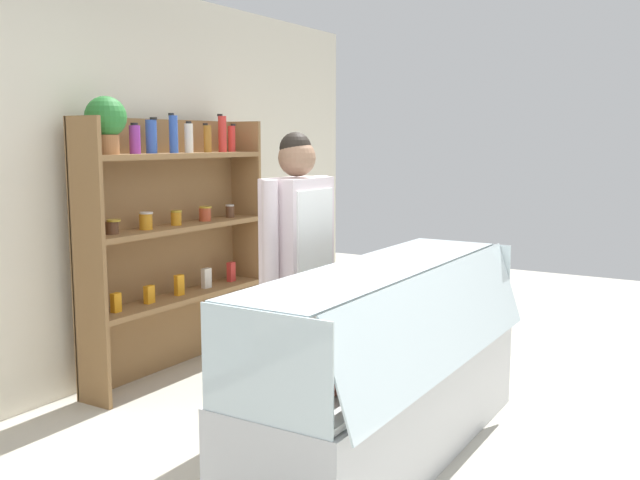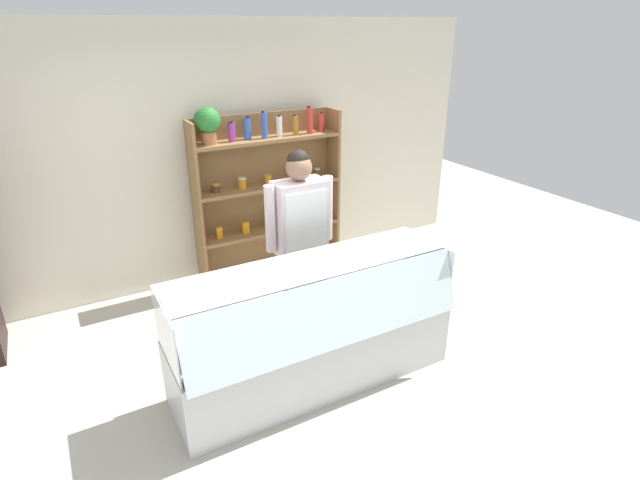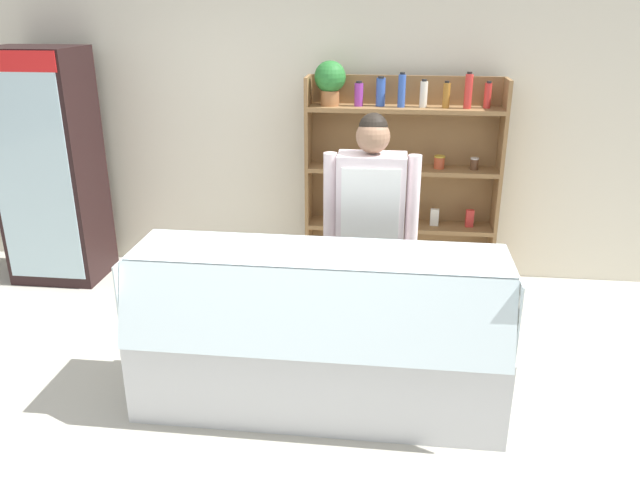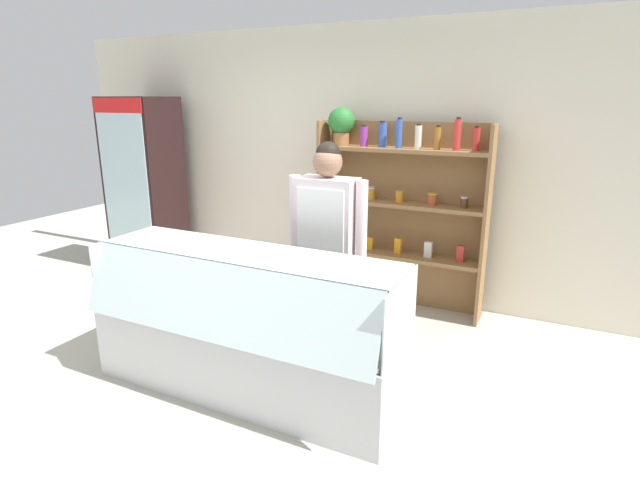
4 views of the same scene
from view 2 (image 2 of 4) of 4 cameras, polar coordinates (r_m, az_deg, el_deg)
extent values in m
plane|color=#B7B2A3|center=(4.06, -3.49, -16.90)|extent=(12.00, 12.00, 0.00)
cube|color=silver|center=(5.37, -14.49, 8.96)|extent=(6.80, 0.10, 2.70)
cube|color=olive|center=(5.54, -6.36, 5.11)|extent=(1.61, 0.02, 1.79)
cube|color=olive|center=(5.18, -13.80, 3.22)|extent=(0.03, 0.28, 1.79)
cube|color=olive|center=(5.76, 1.47, 5.96)|extent=(0.03, 0.28, 1.79)
cube|color=olive|center=(5.55, -5.63, 1.21)|extent=(1.55, 0.28, 0.04)
cube|color=olive|center=(5.38, -5.84, 6.15)|extent=(1.55, 0.28, 0.04)
cube|color=olive|center=(5.25, -6.06, 11.37)|extent=(1.55, 0.28, 0.04)
cylinder|color=#996038|center=(5.03, -12.61, 11.32)|extent=(0.15, 0.15, 0.12)
sphere|color=#27712D|center=(5.00, -12.78, 13.20)|extent=(0.25, 0.25, 0.25)
cylinder|color=purple|center=(5.09, -10.08, 12.02)|extent=(0.07, 0.07, 0.18)
cylinder|color=black|center=(5.08, -10.16, 13.12)|extent=(0.05, 0.05, 0.02)
cylinder|color=#3356B2|center=(5.17, -8.33, 12.54)|extent=(0.07, 0.07, 0.22)
cylinder|color=black|center=(5.13, -8.30, 13.80)|extent=(0.05, 0.05, 0.02)
cylinder|color=#3356B2|center=(5.19, -6.40, 12.85)|extent=(0.06, 0.06, 0.25)
cylinder|color=black|center=(5.19, -6.54, 14.35)|extent=(0.04, 0.04, 0.02)
cylinder|color=silver|center=(5.28, -4.69, 12.82)|extent=(0.06, 0.06, 0.20)
cylinder|color=black|center=(5.26, -4.72, 13.99)|extent=(0.04, 0.04, 0.02)
cylinder|color=#9E6623|center=(5.34, -2.81, 12.93)|extent=(0.06, 0.06, 0.19)
cylinder|color=black|center=(5.34, -2.93, 14.07)|extent=(0.04, 0.04, 0.02)
cylinder|color=red|center=(5.41, -1.17, 13.47)|extent=(0.06, 0.06, 0.26)
cylinder|color=black|center=(5.40, -1.29, 14.97)|extent=(0.04, 0.04, 0.02)
cylinder|color=red|center=(5.52, 0.12, 13.32)|extent=(0.06, 0.06, 0.20)
cylinder|color=black|center=(5.49, 0.20, 14.38)|extent=(0.04, 0.04, 0.02)
cylinder|color=brown|center=(5.19, -11.85, 5.79)|extent=(0.08, 0.08, 0.08)
cylinder|color=gold|center=(5.16, -11.83, 6.23)|extent=(0.09, 0.09, 0.01)
cylinder|color=orange|center=(5.26, -8.87, 6.39)|extent=(0.09, 0.09, 0.11)
cylinder|color=silver|center=(5.23, -8.89, 6.99)|extent=(0.09, 0.09, 0.01)
cylinder|color=orange|center=(5.36, -5.96, 6.80)|extent=(0.07, 0.07, 0.09)
cylinder|color=gold|center=(5.34, -5.96, 7.32)|extent=(0.08, 0.08, 0.01)
cylinder|color=#BF4C2D|center=(5.48, -2.98, 7.30)|extent=(0.09, 0.09, 0.10)
cylinder|color=gold|center=(5.46, -2.96, 7.83)|extent=(0.09, 0.09, 0.01)
cylinder|color=brown|center=(5.61, -0.32, 7.65)|extent=(0.07, 0.07, 0.09)
cylinder|color=silver|center=(5.59, -0.33, 8.14)|extent=(0.07, 0.07, 0.01)
cube|color=orange|center=(5.33, -11.44, 0.81)|extent=(0.06, 0.04, 0.12)
cube|color=orange|center=(5.42, -8.50, 1.39)|extent=(0.08, 0.05, 0.12)
cube|color=orange|center=(5.51, -5.66, 2.08)|extent=(0.07, 0.05, 0.15)
cube|color=silver|center=(5.63, -2.92, 2.63)|extent=(0.07, 0.04, 0.15)
cube|color=red|center=(5.75, -0.30, 3.16)|extent=(0.07, 0.04, 0.15)
cube|color=silver|center=(4.01, -0.77, -12.50)|extent=(2.19, 0.66, 0.55)
cube|color=white|center=(3.84, -0.80, -8.94)|extent=(2.13, 0.60, 0.03)
cube|color=silver|center=(3.51, 1.60, -8.47)|extent=(2.15, 0.16, 0.47)
cube|color=silver|center=(3.67, -1.21, -2.90)|extent=(2.15, 0.50, 0.01)
cube|color=silver|center=(3.44, -17.24, -10.40)|extent=(0.01, 0.62, 0.45)
cube|color=silver|center=(4.30, 12.05, -2.64)|extent=(0.01, 0.62, 0.45)
cube|color=beige|center=(3.62, -14.63, -11.40)|extent=(0.16, 0.13, 0.04)
cube|color=white|center=(3.46, -13.73, -13.05)|extent=(0.05, 0.03, 0.02)
cube|color=tan|center=(3.66, -11.12, -10.49)|extent=(0.16, 0.14, 0.05)
cube|color=white|center=(3.51, -10.06, -12.11)|extent=(0.05, 0.03, 0.02)
cube|color=beige|center=(3.72, -7.73, -9.57)|extent=(0.16, 0.11, 0.06)
cube|color=white|center=(3.57, -6.52, -11.16)|extent=(0.05, 0.03, 0.02)
cube|color=tan|center=(3.80, -4.47, -8.78)|extent=(0.16, 0.12, 0.05)
cube|color=white|center=(3.65, -3.14, -10.21)|extent=(0.05, 0.03, 0.02)
cube|color=tan|center=(3.88, -1.36, -7.93)|extent=(0.16, 0.11, 0.04)
cube|color=white|center=(3.73, 0.07, -9.27)|extent=(0.05, 0.03, 0.02)
cube|color=tan|center=(3.98, 1.60, -6.99)|extent=(0.16, 0.13, 0.06)
cube|color=white|center=(3.83, 3.11, -8.35)|extent=(0.05, 0.03, 0.02)
cube|color=tan|center=(4.08, 4.40, -6.17)|extent=(0.16, 0.14, 0.06)
cube|color=white|center=(3.95, 5.97, -7.45)|extent=(0.05, 0.03, 0.02)
cube|color=tan|center=(4.20, 7.04, -5.45)|extent=(0.16, 0.12, 0.05)
cube|color=white|center=(4.07, 8.66, -6.59)|extent=(0.05, 0.03, 0.02)
cube|color=tan|center=(4.33, 9.52, -4.71)|extent=(0.16, 0.10, 0.05)
cube|color=white|center=(4.20, 11.17, -5.77)|extent=(0.05, 0.03, 0.02)
cylinder|color=#C1706B|center=(3.45, -13.82, -12.26)|extent=(0.21, 0.16, 0.14)
cylinder|color=#A35B4C|center=(3.49, -10.32, -11.24)|extent=(0.19, 0.17, 0.16)
cylinder|color=tan|center=(3.55, -6.92, -10.44)|extent=(0.20, 0.17, 0.15)
cylinder|color=white|center=(3.98, 6.73, -6.03)|extent=(0.07, 0.07, 0.19)
cylinder|color=white|center=(4.04, 7.89, -5.65)|extent=(0.07, 0.07, 0.19)
cylinder|color=#4C4233|center=(4.56, -3.30, -5.97)|extent=(0.13, 0.13, 0.78)
cylinder|color=#4C4233|center=(4.64, -1.09, -5.39)|extent=(0.13, 0.13, 0.78)
cube|color=silver|center=(4.29, -2.33, 2.65)|extent=(0.45, 0.24, 0.65)
cube|color=white|center=(4.33, -1.50, -2.13)|extent=(0.38, 0.01, 1.21)
cylinder|color=silver|center=(4.17, -5.70, 2.40)|extent=(0.09, 0.09, 0.58)
cylinder|color=silver|center=(4.41, 0.86, 3.66)|extent=(0.09, 0.09, 0.58)
sphere|color=#8C664C|center=(4.16, -2.43, 8.30)|extent=(0.22, 0.22, 0.22)
sphere|color=black|center=(4.15, -2.51, 9.07)|extent=(0.19, 0.19, 0.19)
camera|label=1|loc=(2.36, -72.07, -19.40)|focal=40.00mm
camera|label=3|loc=(2.00, 70.65, -0.58)|focal=35.00mm
camera|label=4|loc=(3.45, 54.77, 2.66)|focal=28.00mm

